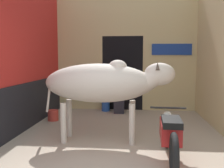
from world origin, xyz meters
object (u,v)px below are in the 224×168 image
Objects in this scene: cow at (104,83)px; motorcycle_near at (170,134)px; shopkeeper_seated at (119,88)px; bucket at (53,115)px; plastic_stool at (106,102)px.

cow is 1.55m from motorcycle_near.
bucket is (-1.55, -1.08, -0.57)m from shopkeeper_seated.
plastic_stool is (-0.41, 0.20, -0.45)m from shopkeeper_seated.
cow is 2.53m from shopkeeper_seated.
cow is at bearing -44.50° from bucket.
cow is at bearing 140.66° from motorcycle_near.
shopkeeper_seated is at bearing 34.79° from bucket.
shopkeeper_seated is 0.64m from plastic_stool.
motorcycle_near is at bearing -68.90° from plastic_stool.
shopkeeper_seated is (-0.98, 3.38, 0.29)m from motorcycle_near.
cow reaches higher than bucket.
cow is 2.23m from bucket.
plastic_stool is (-1.38, 3.59, -0.15)m from motorcycle_near.
cow is 1.82× the size of shopkeeper_seated.
motorcycle_near is 3.81× the size of plastic_stool.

